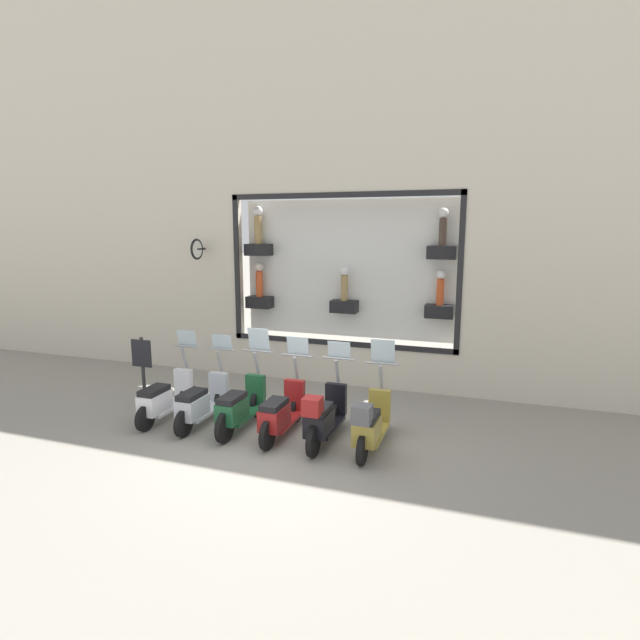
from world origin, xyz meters
name	(u,v)px	position (x,y,z in m)	size (l,w,h in m)	color
ground_plane	(281,443)	(0.00, 0.00, 0.00)	(120.00, 120.00, 0.00)	gray
building_facade	(344,164)	(3.60, 0.00, 4.94)	(1.17, 36.00, 9.68)	beige
scooter_olive_0	(370,423)	(0.18, -1.48, 0.47)	(1.79, 0.60, 1.67)	black
scooter_black_1	(323,417)	(0.19, -0.69, 0.48)	(1.80, 0.60, 1.57)	black
scooter_red_2	(281,413)	(0.25, 0.11, 0.43)	(1.80, 0.61, 1.60)	black
scooter_green_3	(240,406)	(0.25, 0.90, 0.45)	(1.81, 0.60, 1.72)	black
scooter_silver_4	(201,403)	(0.24, 1.70, 0.42)	(1.80, 0.60, 1.53)	black
scooter_white_5	(164,398)	(0.24, 2.49, 0.42)	(1.79, 0.61, 1.57)	black
shop_sign_post	(143,370)	(0.72, 3.32, 0.76)	(0.36, 0.45, 1.43)	#232326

